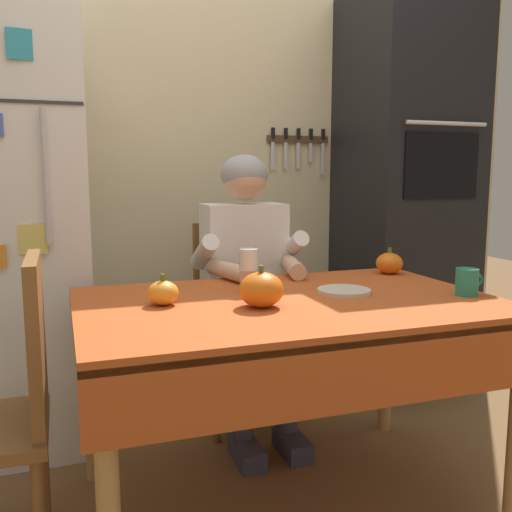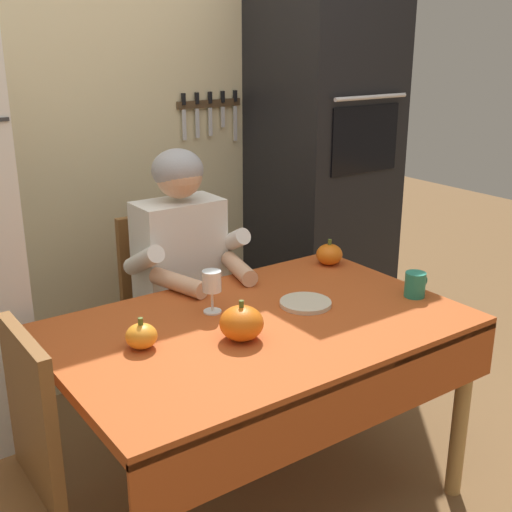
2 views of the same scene
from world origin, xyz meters
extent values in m
cube|color=beige|center=(0.05, 1.35, 1.30)|extent=(3.70, 0.10, 2.60)
cube|color=#4C3823|center=(0.54, 1.29, 1.35)|extent=(0.36, 0.02, 0.04)
cube|color=silver|center=(0.39, 1.28, 1.26)|extent=(0.02, 0.01, 0.15)
cube|color=black|center=(0.39, 1.28, 1.38)|extent=(0.02, 0.01, 0.06)
cube|color=silver|center=(0.47, 1.28, 1.26)|extent=(0.02, 0.01, 0.14)
cube|color=black|center=(0.47, 1.28, 1.38)|extent=(0.02, 0.01, 0.06)
cube|color=silver|center=(0.54, 1.28, 1.26)|extent=(0.02, 0.01, 0.14)
cube|color=black|center=(0.54, 1.28, 1.38)|extent=(0.02, 0.01, 0.06)
cube|color=silver|center=(0.62, 1.28, 1.28)|extent=(0.02, 0.01, 0.10)
cube|color=black|center=(0.62, 1.28, 1.38)|extent=(0.02, 0.01, 0.06)
cube|color=silver|center=(0.69, 1.28, 1.24)|extent=(0.02, 0.01, 0.18)
cube|color=black|center=(0.69, 1.28, 1.38)|extent=(0.02, 0.01, 0.06)
cube|color=black|center=(1.05, 1.00, 1.05)|extent=(0.60, 0.60, 2.10)
cube|color=black|center=(1.05, 0.70, 1.20)|extent=(0.42, 0.01, 0.32)
cylinder|color=silver|center=(1.05, 0.67, 1.40)|extent=(0.45, 0.02, 0.02)
cylinder|color=tan|center=(-0.64, 0.49, 0.35)|extent=(0.06, 0.06, 0.70)
cylinder|color=tan|center=(0.64, -0.29, 0.35)|extent=(0.06, 0.06, 0.70)
cylinder|color=tan|center=(0.64, 0.49, 0.35)|extent=(0.06, 0.06, 0.70)
cube|color=#B24C1E|center=(0.00, 0.10, 0.72)|extent=(1.40, 0.90, 0.04)
cube|color=#B24C1E|center=(0.00, -0.34, 0.62)|extent=(1.40, 0.01, 0.20)
cube|color=brown|center=(0.05, 0.79, 0.43)|extent=(0.40, 0.40, 0.04)
cube|color=brown|center=(0.05, 0.97, 0.69)|extent=(0.36, 0.04, 0.48)
cylinder|color=brown|center=(-0.12, 0.62, 0.21)|extent=(0.04, 0.04, 0.41)
cylinder|color=brown|center=(-0.12, 0.96, 0.21)|extent=(0.04, 0.04, 0.41)
cylinder|color=brown|center=(0.22, 0.62, 0.21)|extent=(0.04, 0.04, 0.41)
cylinder|color=brown|center=(0.22, 0.96, 0.21)|extent=(0.04, 0.04, 0.41)
cube|color=#38384C|center=(-0.05, 0.41, 0.04)|extent=(0.10, 0.22, 0.08)
cube|color=#38384C|center=(0.15, 0.41, 0.04)|extent=(0.10, 0.22, 0.08)
cylinder|color=#38384C|center=(-0.05, 0.47, 0.23)|extent=(0.09, 0.09, 0.38)
cylinder|color=#38384C|center=(0.15, 0.47, 0.23)|extent=(0.09, 0.09, 0.38)
cube|color=#38384C|center=(-0.04, 0.63, 0.50)|extent=(0.12, 0.40, 0.11)
cube|color=#38384C|center=(0.14, 0.63, 0.50)|extent=(0.12, 0.40, 0.11)
cube|color=white|center=(0.05, 0.75, 0.79)|extent=(0.36, 0.20, 0.48)
cylinder|color=white|center=(-0.15, 0.68, 0.83)|extent=(0.07, 0.26, 0.18)
cylinder|color=white|center=(0.25, 0.68, 0.83)|extent=(0.07, 0.26, 0.18)
cylinder|color=#D8A884|center=(-0.09, 0.51, 0.78)|extent=(0.13, 0.27, 0.07)
cylinder|color=#D8A884|center=(0.19, 0.51, 0.78)|extent=(0.13, 0.27, 0.07)
sphere|color=#D8A884|center=(0.05, 0.73, 1.14)|extent=(0.19, 0.19, 0.19)
ellipsoid|color=#99999E|center=(0.05, 0.74, 1.16)|extent=(0.21, 0.21, 0.17)
cube|color=brown|center=(-0.80, 0.05, 0.69)|extent=(0.04, 0.36, 0.48)
cylinder|color=#237F66|center=(0.61, -0.05, 0.79)|extent=(0.08, 0.08, 0.10)
torus|color=#237F66|center=(0.65, -0.05, 0.79)|extent=(0.05, 0.01, 0.05)
cylinder|color=white|center=(-0.09, 0.26, 0.74)|extent=(0.06, 0.06, 0.01)
cylinder|color=white|center=(-0.09, 0.26, 0.78)|extent=(0.01, 0.01, 0.07)
cylinder|color=white|center=(-0.09, 0.26, 0.86)|extent=(0.07, 0.07, 0.07)
ellipsoid|color=orange|center=(-0.13, 0.02, 0.80)|extent=(0.14, 0.14, 0.11)
cylinder|color=#4C6023|center=(-0.13, 0.02, 0.86)|extent=(0.02, 0.02, 0.02)
ellipsoid|color=orange|center=(-0.42, 0.15, 0.78)|extent=(0.10, 0.10, 0.08)
cylinder|color=#4C6023|center=(-0.42, 0.15, 0.83)|extent=(0.02, 0.02, 0.02)
ellipsoid|color=orange|center=(0.59, 0.41, 0.79)|extent=(0.11, 0.11, 0.09)
cylinder|color=#4C6023|center=(0.59, 0.41, 0.84)|extent=(0.02, 0.02, 0.02)
cylinder|color=beige|center=(0.22, 0.12, 0.75)|extent=(0.19, 0.19, 0.02)
camera|label=1|loc=(-0.72, -1.63, 1.16)|focal=39.56mm
camera|label=2|loc=(-1.21, -1.58, 1.68)|focal=46.26mm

